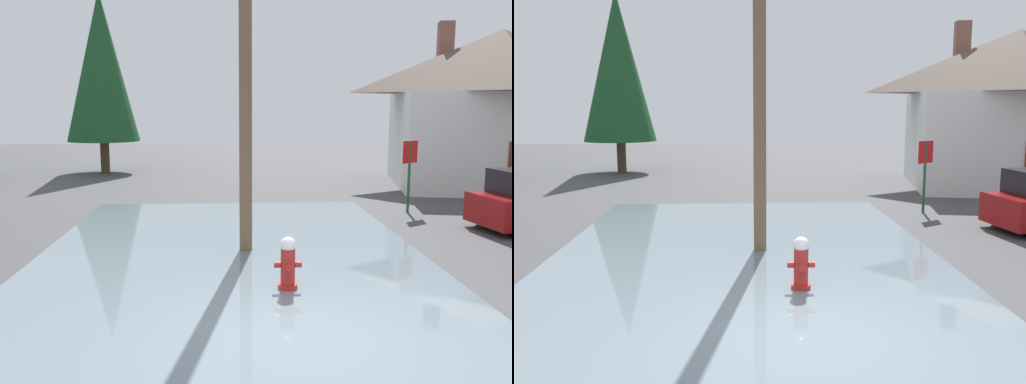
{
  "view_description": "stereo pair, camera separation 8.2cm",
  "coord_description": "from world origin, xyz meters",
  "views": [
    {
      "loc": [
        -1.0,
        -7.28,
        3.22
      ],
      "look_at": [
        -0.37,
        4.06,
        1.43
      ],
      "focal_mm": 38.56,
      "sensor_mm": 36.0,
      "label": 1
    },
    {
      "loc": [
        -0.92,
        -7.28,
        3.22
      ],
      "look_at": [
        -0.37,
        4.06,
        1.43
      ],
      "focal_mm": 38.56,
      "sensor_mm": 36.0,
      "label": 2
    }
  ],
  "objects": [
    {
      "name": "utility_pole",
      "position": [
        -0.56,
        4.65,
        4.75
      ],
      "size": [
        1.6,
        0.28,
        9.14
      ],
      "color": "brown",
      "rests_on": "ground"
    },
    {
      "name": "pine_tree_mid_left",
      "position": [
        -6.81,
        19.56,
        5.01
      ],
      "size": [
        3.41,
        3.41,
        8.52
      ],
      "color": "#4C3823",
      "rests_on": "ground"
    },
    {
      "name": "ground_plane",
      "position": [
        0.0,
        0.0,
        -0.05
      ],
      "size": [
        80.0,
        80.0,
        0.1
      ],
      "primitive_type": "cube",
      "color": "#424244"
    },
    {
      "name": "house",
      "position": [
        9.81,
        14.11,
        3.19
      ],
      "size": [
        9.48,
        8.33,
        6.63
      ],
      "color": "silver",
      "rests_on": "ground"
    },
    {
      "name": "flood_puddle",
      "position": [
        -0.89,
        3.74,
        0.02
      ],
      "size": [
        8.3,
        13.69,
        0.03
      ],
      "primitive_type": "cube",
      "color": "slate",
      "rests_on": "ground"
    },
    {
      "name": "stop_sign_far",
      "position": [
        4.53,
        8.88,
        1.56
      ],
      "size": [
        0.61,
        0.4,
        2.2
      ],
      "color": "#1E4C28",
      "rests_on": "ground"
    },
    {
      "name": "fire_hydrant",
      "position": [
        0.08,
        1.97,
        0.47
      ],
      "size": [
        0.48,
        0.41,
        0.96
      ],
      "color": "#AD231E",
      "rests_on": "ground"
    }
  ]
}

